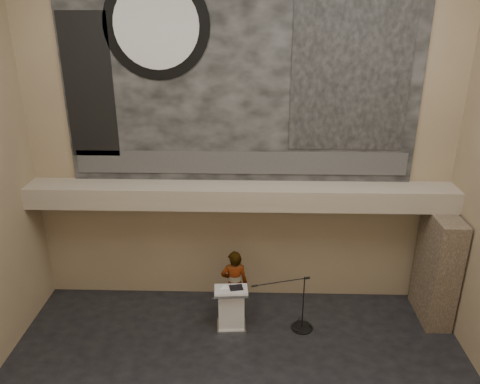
{
  "coord_description": "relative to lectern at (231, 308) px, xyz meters",
  "views": [
    {
      "loc": [
        0.27,
        -6.52,
        7.13
      ],
      "look_at": [
        0.0,
        3.2,
        3.2
      ],
      "focal_mm": 35.0,
      "sensor_mm": 36.0,
      "label": 1
    }
  ],
  "objects": [
    {
      "name": "wall_back",
      "position": [
        0.19,
        1.47,
        3.7
      ],
      "size": [
        10.0,
        0.02,
        8.5
      ],
      "primitive_type": "cube",
      "color": "#836C53",
      "rests_on": "floor"
    },
    {
      "name": "soffit",
      "position": [
        0.19,
        1.07,
        2.4
      ],
      "size": [
        10.0,
        0.8,
        0.5
      ],
      "primitive_type": "cube",
      "color": "gray",
      "rests_on": "wall_back"
    },
    {
      "name": "sprinkler_left",
      "position": [
        -1.41,
        1.02,
        2.12
      ],
      "size": [
        0.04,
        0.04,
        0.06
      ],
      "primitive_type": "cylinder",
      "color": "#B2893D",
      "rests_on": "soffit"
    },
    {
      "name": "sprinkler_right",
      "position": [
        2.09,
        1.02,
        2.12
      ],
      "size": [
        0.04,
        0.04,
        0.06
      ],
      "primitive_type": "cylinder",
      "color": "#B2893D",
      "rests_on": "soffit"
    },
    {
      "name": "banner",
      "position": [
        0.19,
        1.44,
        5.15
      ],
      "size": [
        8.0,
        0.05,
        5.0
      ],
      "primitive_type": "cube",
      "color": "black",
      "rests_on": "wall_back"
    },
    {
      "name": "banner_text_strip",
      "position": [
        0.19,
        1.4,
        3.1
      ],
      "size": [
        7.76,
        0.02,
        0.55
      ],
      "primitive_type": "cube",
      "color": "#313131",
      "rests_on": "banner"
    },
    {
      "name": "banner_clock_rim",
      "position": [
        -1.61,
        1.4,
        6.15
      ],
      "size": [
        2.3,
        0.02,
        2.3
      ],
      "primitive_type": "cylinder",
      "rotation": [
        1.57,
        0.0,
        0.0
      ],
      "color": "black",
      "rests_on": "banner"
    },
    {
      "name": "banner_clock_face",
      "position": [
        -1.61,
        1.38,
        6.15
      ],
      "size": [
        1.84,
        0.02,
        1.84
      ],
      "primitive_type": "cylinder",
      "rotation": [
        1.57,
        0.0,
        0.0
      ],
      "color": "silver",
      "rests_on": "banner"
    },
    {
      "name": "banner_building_print",
      "position": [
        2.59,
        1.4,
        5.25
      ],
      "size": [
        2.6,
        0.02,
        3.6
      ],
      "primitive_type": "cube",
      "color": "black",
      "rests_on": "banner"
    },
    {
      "name": "banner_brick_print",
      "position": [
        -3.21,
        1.4,
        4.85
      ],
      "size": [
        1.1,
        0.02,
        3.2
      ],
      "primitive_type": "cube",
      "color": "black",
      "rests_on": "banner"
    },
    {
      "name": "stone_pier",
      "position": [
        4.84,
        0.62,
        0.8
      ],
      "size": [
        0.6,
        1.4,
        2.7
      ],
      "primitive_type": "cube",
      "color": "#433629",
      "rests_on": "floor"
    },
    {
      "name": "lectern",
      "position": [
        0.0,
        0.0,
        0.0
      ],
      "size": [
        0.79,
        0.59,
        1.14
      ],
      "rotation": [
        0.0,
        0.0,
        0.07
      ],
      "color": "silver",
      "rests_on": "floor"
    },
    {
      "name": "binder",
      "position": [
        0.12,
        -0.01,
        0.56
      ],
      "size": [
        0.34,
        0.3,
        0.04
      ],
      "primitive_type": "cube",
      "rotation": [
        0.0,
        0.0,
        0.22
      ],
      "color": "black",
      "rests_on": "lectern"
    },
    {
      "name": "papers",
      "position": [
        -0.14,
        -0.04,
        0.55
      ],
      "size": [
        0.29,
        0.33,
        0.0
      ],
      "primitive_type": "cube",
      "rotation": [
        0.0,
        0.0,
        -0.42
      ],
      "color": "white",
      "rests_on": "lectern"
    },
    {
      "name": "speaker_person",
      "position": [
        0.06,
        0.5,
        0.33
      ],
      "size": [
        0.68,
        0.47,
        1.77
      ],
      "primitive_type": "imported",
      "rotation": [
        0.0,
        0.0,
        3.22
      ],
      "color": "silver",
      "rests_on": "floor"
    },
    {
      "name": "mic_stand",
      "position": [
        1.62,
        0.02,
        -0.34
      ],
      "size": [
        1.46,
        0.63,
        1.41
      ],
      "rotation": [
        0.0,
        0.0,
        0.29
      ],
      "color": "black",
      "rests_on": "floor"
    }
  ]
}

